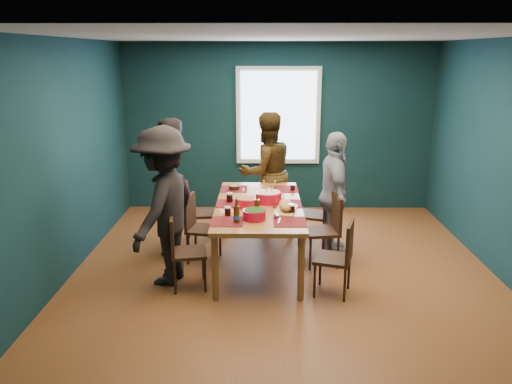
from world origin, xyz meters
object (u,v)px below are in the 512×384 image
at_px(chair_right_far, 321,210).
at_px(bowl_dumpling, 269,197).
at_px(person_near_left, 164,206).
at_px(chair_left_far, 194,208).
at_px(chair_right_mid, 328,224).
at_px(cutting_board, 286,206).
at_px(person_far_left, 169,187).
at_px(chair_left_mid, 197,223).
at_px(chair_right_near, 341,253).
at_px(bowl_herbs, 254,214).
at_px(person_back, 266,172).
at_px(person_right, 334,194).
at_px(bowl_salad, 247,202).
at_px(dining_table, 259,210).
at_px(chair_left_near, 181,246).

height_order(chair_right_far, bowl_dumpling, bowl_dumpling).
bearing_deg(person_near_left, chair_left_far, -169.86).
height_order(chair_right_mid, cutting_board, cutting_board).
bearing_deg(cutting_board, person_far_left, 167.77).
distance_m(chair_left_far, chair_left_mid, 0.63).
bearing_deg(chair_right_near, chair_left_mid, 167.92).
distance_m(chair_left_far, bowl_herbs, 1.60).
xyz_separation_m(chair_right_far, chair_right_mid, (0.02, -0.63, 0.01)).
bearing_deg(chair_right_far, person_back, 159.90).
xyz_separation_m(person_back, person_near_left, (-1.15, -1.74, 0.03)).
distance_m(chair_right_mid, cutting_board, 0.69).
bearing_deg(cutting_board, chair_right_far, 72.73).
distance_m(chair_left_far, bowl_dumpling, 1.26).
xyz_separation_m(chair_right_near, bowl_dumpling, (-0.76, 0.86, 0.37)).
bearing_deg(chair_right_far, bowl_herbs, -105.60).
height_order(chair_left_mid, bowl_herbs, bowl_herbs).
height_order(chair_left_mid, person_far_left, person_far_left).
bearing_deg(chair_right_mid, chair_right_near, -96.04).
bearing_deg(person_right, person_near_left, 108.33).
distance_m(person_back, bowl_dumpling, 1.19).
bearing_deg(bowl_dumpling, bowl_salad, -144.68).
distance_m(bowl_salad, cutting_board, 0.48).
bearing_deg(bowl_dumpling, person_far_left, 165.89).
xyz_separation_m(dining_table, chair_right_near, (0.88, -0.80, -0.22)).
xyz_separation_m(person_far_left, person_right, (2.10, -0.04, -0.08)).
height_order(chair_left_far, cutting_board, cutting_board).
bearing_deg(chair_right_mid, bowl_dumpling, 167.68).
bearing_deg(person_back, person_far_left, 9.76).
relative_size(person_far_left, cutting_board, 3.09).
distance_m(chair_left_near, cutting_board, 1.27).
relative_size(chair_right_far, person_near_left, 0.48).
xyz_separation_m(person_back, bowl_salad, (-0.24, -1.37, -0.03)).
distance_m(person_far_left, bowl_dumpling, 1.31).
xyz_separation_m(chair_right_far, person_far_left, (-1.98, -0.26, 0.38)).
height_order(chair_left_near, person_back, person_back).
xyz_separation_m(person_right, cutting_board, (-0.64, -0.62, 0.04)).
relative_size(chair_right_mid, bowl_dumpling, 2.77).
xyz_separation_m(person_near_left, bowl_dumpling, (1.16, 0.55, -0.04)).
height_order(dining_table, chair_left_far, chair_left_far).
distance_m(chair_right_near, cutting_board, 0.85).
relative_size(dining_table, person_far_left, 1.17).
height_order(chair_right_near, cutting_board, cutting_board).
relative_size(chair_left_far, chair_right_far, 0.98).
bearing_deg(chair_left_far, person_far_left, -133.03).
distance_m(chair_right_far, person_near_left, 2.22).
height_order(chair_left_far, bowl_salad, bowl_salad).
bearing_deg(bowl_dumpling, dining_table, -149.72).
relative_size(chair_right_far, person_right, 0.54).
distance_m(chair_left_mid, chair_left_near, 0.78).
bearing_deg(chair_right_far, bowl_salad, -122.00).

